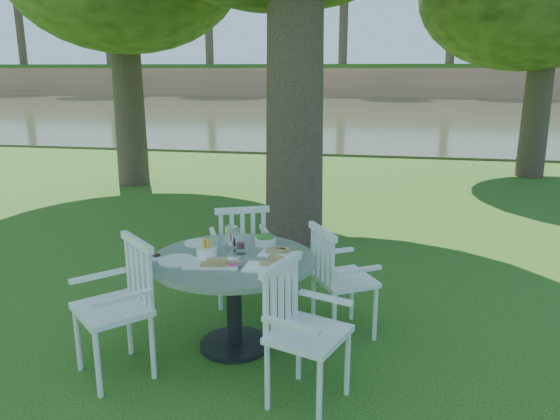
{
  "coord_description": "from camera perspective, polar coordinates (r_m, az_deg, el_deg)",
  "views": [
    {
      "loc": [
        0.95,
        -4.78,
        2.17
      ],
      "look_at": [
        0.0,
        0.2,
        0.85
      ],
      "focal_mm": 35.0,
      "sensor_mm": 36.0,
      "label": 1
    }
  ],
  "objects": [
    {
      "name": "tableware",
      "position": [
        4.28,
        -5.12,
        -4.2
      ],
      "size": [
        1.13,
        0.78,
        0.21
      ],
      "color": "white",
      "rests_on": "table"
    },
    {
      "name": "ground",
      "position": [
        5.34,
        -0.41,
        -9.41
      ],
      "size": [
        140.0,
        140.0,
        0.0
      ],
      "primitive_type": "plane",
      "color": "#193F0D",
      "rests_on": "ground"
    },
    {
      "name": "chair_nw",
      "position": [
        5.08,
        -4.09,
        -3.83
      ],
      "size": [
        0.63,
        0.61,
        0.97
      ],
      "rotation": [
        0.0,
        0.0,
        -2.74
      ],
      "color": "white",
      "rests_on": "ground"
    },
    {
      "name": "chair_ne",
      "position": [
        4.51,
        5.69,
        -6.56
      ],
      "size": [
        0.62,
        0.63,
        0.93
      ],
      "rotation": [
        0.0,
        0.0,
        -4.17
      ],
      "color": "white",
      "rests_on": "ground"
    },
    {
      "name": "river",
      "position": [
        27.88,
        8.97,
        9.94
      ],
      "size": [
        100.0,
        28.0,
        0.12
      ],
      "primitive_type": "cube",
      "color": "#333720",
      "rests_on": "ground"
    },
    {
      "name": "far_bank",
      "position": [
        46.18,
        10.61,
        20.65
      ],
      "size": [
        100.0,
        18.0,
        15.2
      ],
      "color": "#A66C4D",
      "rests_on": "ground"
    },
    {
      "name": "chair_sw",
      "position": [
        4.11,
        -15.93,
        -8.69
      ],
      "size": [
        0.69,
        0.68,
        0.99
      ],
      "rotation": [
        0.0,
        0.0,
        -0.74
      ],
      "color": "white",
      "rests_on": "ground"
    },
    {
      "name": "table",
      "position": [
        4.29,
        -4.88,
        -7.05
      ],
      "size": [
        1.27,
        1.27,
        0.76
      ],
      "color": "black",
      "rests_on": "ground"
    },
    {
      "name": "chair_se",
      "position": [
        3.65,
        1.68,
        -11.56
      ],
      "size": [
        0.59,
        0.61,
        0.95
      ],
      "rotation": [
        0.0,
        0.0,
        1.22
      ],
      "color": "white",
      "rests_on": "ground"
    }
  ]
}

